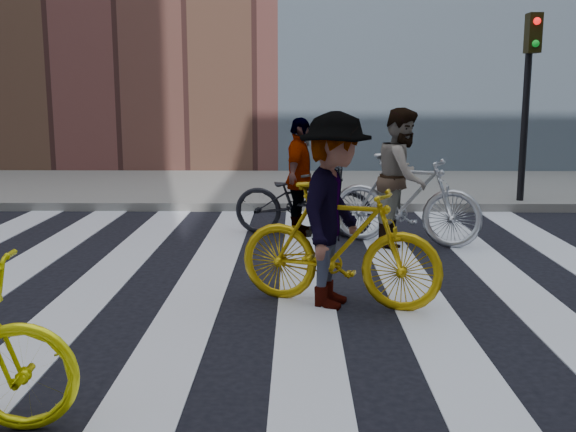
{
  "coord_description": "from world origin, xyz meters",
  "views": [
    {
      "loc": [
        0.45,
        -6.39,
        2.0
      ],
      "look_at": [
        0.37,
        0.3,
        0.78
      ],
      "focal_mm": 42.0,
      "sensor_mm": 36.0,
      "label": 1
    }
  ],
  "objects_px": {
    "bike_silver_mid": "(405,200)",
    "bike_yellow_right": "(339,245)",
    "rider_right": "(334,211)",
    "rider_rear": "(300,177)",
    "bike_dark_rear": "(303,199)",
    "rider_mid": "(402,177)",
    "traffic_signal": "(529,77)"
  },
  "relations": [
    {
      "from": "bike_silver_mid",
      "to": "bike_yellow_right",
      "type": "bearing_deg",
      "value": -179.44
    },
    {
      "from": "bike_yellow_right",
      "to": "rider_right",
      "type": "xyz_separation_m",
      "value": [
        -0.05,
        0.0,
        0.33
      ]
    },
    {
      "from": "rider_rear",
      "to": "bike_silver_mid",
      "type": "bearing_deg",
      "value": -100.49
    },
    {
      "from": "bike_silver_mid",
      "to": "bike_dark_rear",
      "type": "bearing_deg",
      "value": 89.21
    },
    {
      "from": "rider_mid",
      "to": "bike_silver_mid",
      "type": "bearing_deg",
      "value": -67.92
    },
    {
      "from": "bike_dark_rear",
      "to": "rider_mid",
      "type": "height_order",
      "value": "rider_mid"
    },
    {
      "from": "bike_yellow_right",
      "to": "rider_rear",
      "type": "bearing_deg",
      "value": 25.15
    },
    {
      "from": "traffic_signal",
      "to": "rider_mid",
      "type": "distance_m",
      "value": 4.04
    },
    {
      "from": "bike_silver_mid",
      "to": "rider_rear",
      "type": "bearing_deg",
      "value": 89.94
    },
    {
      "from": "bike_yellow_right",
      "to": "bike_dark_rear",
      "type": "height_order",
      "value": "bike_yellow_right"
    },
    {
      "from": "bike_silver_mid",
      "to": "traffic_signal",
      "type": "bearing_deg",
      "value": -19.36
    },
    {
      "from": "rider_right",
      "to": "bike_dark_rear",
      "type": "bearing_deg",
      "value": 23.4
    },
    {
      "from": "bike_silver_mid",
      "to": "rider_rear",
      "type": "xyz_separation_m",
      "value": [
        -1.41,
        0.57,
        0.23
      ]
    },
    {
      "from": "bike_yellow_right",
      "to": "rider_mid",
      "type": "height_order",
      "value": "rider_mid"
    },
    {
      "from": "bike_silver_mid",
      "to": "rider_right",
      "type": "distance_m",
      "value": 2.9
    },
    {
      "from": "bike_dark_rear",
      "to": "rider_right",
      "type": "relative_size",
      "value": 1.08
    },
    {
      "from": "rider_rear",
      "to": "bike_dark_rear",
      "type": "bearing_deg",
      "value": -78.35
    },
    {
      "from": "rider_right",
      "to": "rider_rear",
      "type": "distance_m",
      "value": 3.26
    },
    {
      "from": "bike_dark_rear",
      "to": "rider_mid",
      "type": "relative_size",
      "value": 1.09
    },
    {
      "from": "rider_rear",
      "to": "bike_yellow_right",
      "type": "bearing_deg",
      "value": -161.98
    },
    {
      "from": "traffic_signal",
      "to": "rider_rear",
      "type": "bearing_deg",
      "value": -150.05
    },
    {
      "from": "bike_yellow_right",
      "to": "traffic_signal",
      "type": "bearing_deg",
      "value": -14.07
    },
    {
      "from": "rider_mid",
      "to": "rider_right",
      "type": "xyz_separation_m",
      "value": [
        -1.05,
        -2.67,
        0.01
      ]
    },
    {
      "from": "bike_dark_rear",
      "to": "rider_right",
      "type": "height_order",
      "value": "rider_right"
    },
    {
      "from": "bike_silver_mid",
      "to": "bike_yellow_right",
      "type": "xyz_separation_m",
      "value": [
        -1.05,
        -2.67,
        -0.02
      ]
    },
    {
      "from": "bike_yellow_right",
      "to": "rider_right",
      "type": "relative_size",
      "value": 1.06
    },
    {
      "from": "traffic_signal",
      "to": "rider_right",
      "type": "xyz_separation_m",
      "value": [
        -3.59,
        -5.49,
        -1.36
      ]
    },
    {
      "from": "traffic_signal",
      "to": "rider_mid",
      "type": "relative_size",
      "value": 1.82
    },
    {
      "from": "bike_yellow_right",
      "to": "rider_mid",
      "type": "bearing_deg",
      "value": -1.81
    },
    {
      "from": "bike_silver_mid",
      "to": "bike_yellow_right",
      "type": "relative_size",
      "value": 1.03
    },
    {
      "from": "traffic_signal",
      "to": "rider_mid",
      "type": "height_order",
      "value": "traffic_signal"
    },
    {
      "from": "rider_mid",
      "to": "rider_rear",
      "type": "relative_size",
      "value": 1.09
    }
  ]
}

